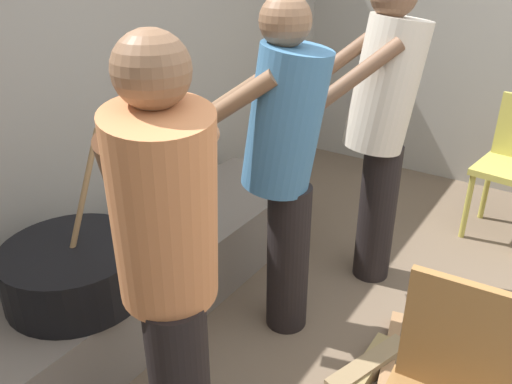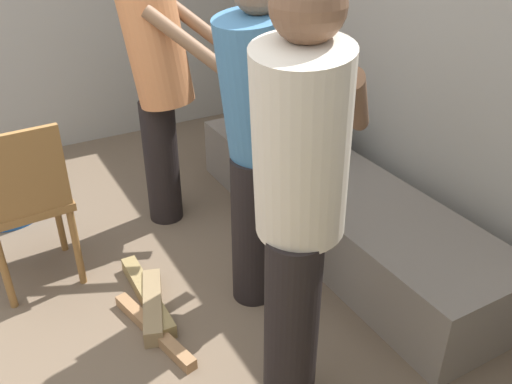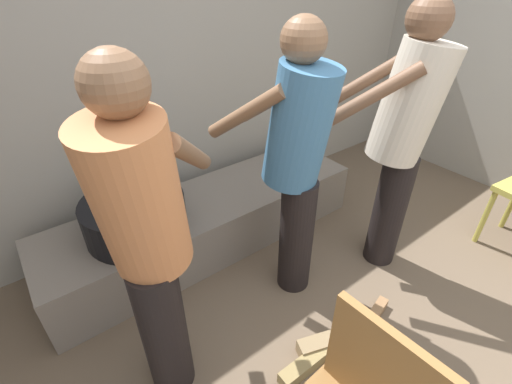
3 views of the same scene
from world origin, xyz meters
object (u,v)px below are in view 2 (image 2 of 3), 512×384
object	(u,v)px
cook_in_orange_shirt	(159,78)
cook_in_blue_shirt	(258,128)
cooking_pot_main	(283,130)
chair_brown_wood	(24,200)
bucket_blue_plastic	(6,198)
cook_in_cream_shirt	(299,195)

from	to	relation	value
cook_in_orange_shirt	cook_in_blue_shirt	size ratio (longest dim) A/B	0.99
cooking_pot_main	chair_brown_wood	size ratio (longest dim) A/B	0.77
cook_in_blue_shirt	bucket_blue_plastic	world-z (taller)	cook_in_blue_shirt
cook_in_orange_shirt	bucket_blue_plastic	bearing A→B (deg)	-119.63
bucket_blue_plastic	cook_in_blue_shirt	bearing A→B (deg)	36.05
cook_in_orange_shirt	chair_brown_wood	world-z (taller)	cook_in_orange_shirt
cook_in_blue_shirt	bucket_blue_plastic	xyz separation A→B (m)	(-1.35, -0.99, -0.76)
cooking_pot_main	bucket_blue_plastic	world-z (taller)	cooking_pot_main
cook_in_orange_shirt	bucket_blue_plastic	xyz separation A→B (m)	(-0.49, -0.87, -0.75)
cook_in_cream_shirt	chair_brown_wood	distance (m)	1.48
cook_in_orange_shirt	cooking_pot_main	bearing A→B (deg)	77.81
cook_in_cream_shirt	bucket_blue_plastic	world-z (taller)	cook_in_cream_shirt
cooking_pot_main	bucket_blue_plastic	bearing A→B (deg)	-112.35
cook_in_orange_shirt	chair_brown_wood	xyz separation A→B (m)	(0.26, -0.81, -0.39)
cook_in_cream_shirt	chair_brown_wood	bearing A→B (deg)	-149.00
cooking_pot_main	cook_in_cream_shirt	xyz separation A→B (m)	(1.33, -0.78, 0.44)
cooking_pot_main	cook_in_blue_shirt	world-z (taller)	cook_in_blue_shirt
cooking_pot_main	chair_brown_wood	bearing A→B (deg)	-85.70
cooking_pot_main	cook_in_orange_shirt	world-z (taller)	cook_in_orange_shirt
cook_in_blue_shirt	bucket_blue_plastic	distance (m)	1.84
cooking_pot_main	cook_in_blue_shirt	bearing A→B (deg)	-39.24
cooking_pot_main	cook_in_cream_shirt	world-z (taller)	cook_in_cream_shirt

